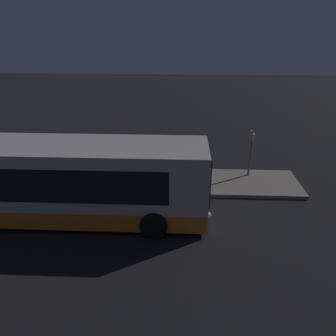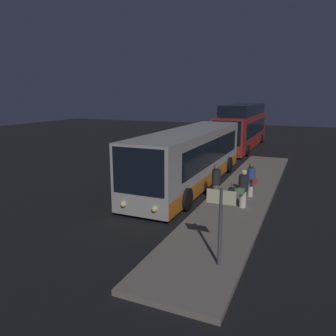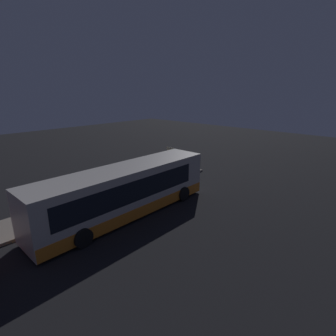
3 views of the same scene
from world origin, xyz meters
The scene contains 9 objects.
ground centered at (0.00, 0.00, 0.00)m, with size 80.00×80.00×0.00m, color black.
platform centered at (0.00, 2.99, 0.08)m, with size 20.00×2.79×0.17m.
bus_lead centered at (-0.71, -0.15, 1.52)m, with size 12.17×2.84×3.06m.
bus_second centered at (-14.99, -0.15, 1.81)m, with size 12.48×2.85×4.05m.
passenger_boarding centered at (0.79, 3.41, 1.05)m, with size 0.61×0.59×1.64m.
passenger_waiting centered at (2.51, 3.37, 1.05)m, with size 0.62×0.46×1.66m.
passenger_with_bags centered at (1.93, 2.02, 1.06)m, with size 0.48×0.48×1.66m.
suitcase centered at (2.33, 2.83, 0.54)m, with size 0.34×0.23×0.99m.
sign_post centered at (7.72, 3.73, 1.63)m, with size 0.10×0.82×2.28m.
Camera 2 is at (16.12, 5.83, 4.93)m, focal length 35.00 mm.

